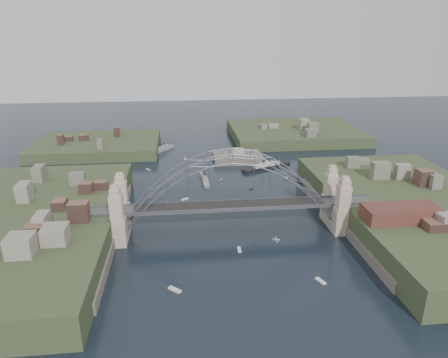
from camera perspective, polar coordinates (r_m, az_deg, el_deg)
ground at (r=121.12m, az=0.94°, el=-7.34°), size 500.00×500.00×0.00m
bridge at (r=116.01m, az=0.97°, el=-1.92°), size 84.00×13.80×24.60m
shore_west at (r=127.15m, az=-25.85°, el=-7.11°), size 50.50×90.00×12.00m
shore_east at (r=138.98m, az=25.19°, el=-4.75°), size 50.50×90.00×12.00m
headland_nw at (r=213.22m, az=-17.25°, el=4.03°), size 60.00×45.00×9.00m
headland_ne at (r=232.54m, az=9.87°, el=5.97°), size 70.00×55.00×9.50m
fort_island at (r=187.20m, az=1.91°, el=2.53°), size 22.00×16.00×9.40m
wharf_shed at (r=118.37m, az=23.59°, el=-4.44°), size 20.00×8.00×4.00m
finger_pier at (r=109.47m, az=24.14°, el=-12.03°), size 4.00×22.00×1.40m
naval_cruiser_near at (r=161.05m, az=-2.75°, el=0.02°), size 3.15×17.06×5.09m
naval_cruiser_far at (r=205.02m, az=-8.58°, el=4.19°), size 11.52×13.23×5.21m
ocean_liner at (r=176.35m, az=6.01°, el=1.75°), size 22.93×13.12×5.85m
aeroplane at (r=100.59m, az=7.29°, el=-8.43°), size 1.75×3.25×0.47m
small_boat_a at (r=143.66m, az=-5.53°, el=-2.85°), size 2.86×2.23×0.45m
small_boat_b at (r=152.44m, az=3.88°, el=-1.43°), size 1.90×0.79×0.45m
small_boat_c at (r=111.29m, az=2.16°, el=-9.89°), size 0.96×2.71×0.45m
small_boat_d at (r=164.85m, az=8.77°, el=0.09°), size 1.00×2.39×1.43m
small_boat_e at (r=176.78m, az=-10.62°, el=1.30°), size 2.49×3.11×0.45m
small_boat_f at (r=161.83m, az=-0.44°, el=-0.10°), size 1.45×1.70×0.45m
small_boat_g at (r=101.28m, az=13.41°, el=-13.78°), size 2.06×3.16×0.45m
small_boat_h at (r=187.20m, az=-5.45°, el=2.85°), size 1.11×2.15×2.38m
small_boat_i at (r=142.40m, az=12.62°, el=-3.13°), size 1.71×2.15×2.38m
small_boat_j at (r=96.48m, az=-6.94°, el=-15.20°), size 3.25×3.08×0.45m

